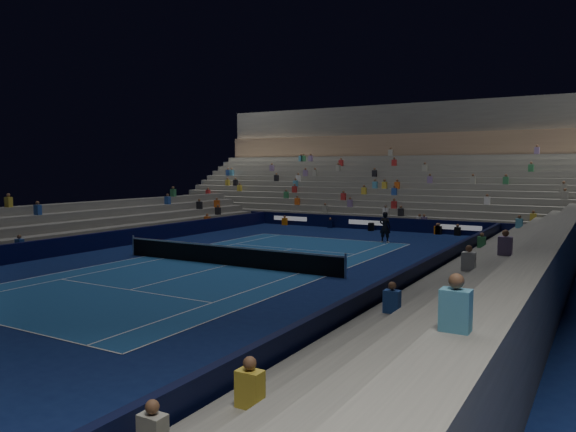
# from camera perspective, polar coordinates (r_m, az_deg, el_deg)

# --- Properties ---
(ground) EXTENTS (90.00, 90.00, 0.00)m
(ground) POSITION_cam_1_polar(r_m,az_deg,el_deg) (27.41, -6.36, -5.11)
(ground) COLOR #0C1A4C
(ground) RESTS_ON ground
(court_surface) EXTENTS (10.97, 23.77, 0.01)m
(court_surface) POSITION_cam_1_polar(r_m,az_deg,el_deg) (27.41, -6.36, -5.10)
(court_surface) COLOR navy
(court_surface) RESTS_ON ground
(sponsor_barrier_far) EXTENTS (44.00, 0.25, 1.00)m
(sponsor_barrier_far) POSITION_cam_1_polar(r_m,az_deg,el_deg) (43.47, 8.34, -0.73)
(sponsor_barrier_far) COLOR black
(sponsor_barrier_far) RESTS_ON ground
(sponsor_barrier_east) EXTENTS (0.25, 37.00, 1.00)m
(sponsor_barrier_east) POSITION_cam_1_polar(r_m,az_deg,el_deg) (22.98, 13.54, -5.93)
(sponsor_barrier_east) COLOR black
(sponsor_barrier_east) RESTS_ON ground
(sponsor_barrier_west) EXTENTS (0.25, 37.00, 1.00)m
(sponsor_barrier_west) POSITION_cam_1_polar(r_m,az_deg,el_deg) (33.97, -19.63, -2.56)
(sponsor_barrier_west) COLOR black
(sponsor_barrier_west) RESTS_ON ground
(grandstand_main) EXTENTS (44.00, 15.20, 11.20)m
(grandstand_main) POSITION_cam_1_polar(r_m,az_deg,el_deg) (52.12, 12.25, 3.32)
(grandstand_main) COLOR slate
(grandstand_main) RESTS_ON ground
(grandstand_east) EXTENTS (5.00, 37.00, 2.50)m
(grandstand_east) POSITION_cam_1_polar(r_m,az_deg,el_deg) (22.18, 22.21, -5.46)
(grandstand_east) COLOR slate
(grandstand_east) RESTS_ON ground
(grandstand_west) EXTENTS (5.00, 37.00, 2.50)m
(grandstand_west) POSITION_cam_1_polar(r_m,az_deg,el_deg) (36.63, -23.15, -1.49)
(grandstand_west) COLOR slate
(grandstand_west) RESTS_ON ground
(tennis_net) EXTENTS (12.90, 0.10, 1.10)m
(tennis_net) POSITION_cam_1_polar(r_m,az_deg,el_deg) (27.33, -6.37, -4.07)
(tennis_net) COLOR #B2B2B7
(tennis_net) RESTS_ON ground
(tennis_player) EXTENTS (0.76, 0.52, 2.00)m
(tennis_player) POSITION_cam_1_polar(r_m,az_deg,el_deg) (35.89, 10.03, -1.15)
(tennis_player) COLOR black
(tennis_player) RESTS_ON ground
(broadcast_camera) EXTENTS (0.59, 0.97, 0.60)m
(broadcast_camera) POSITION_cam_1_polar(r_m,az_deg,el_deg) (42.66, 8.62, -1.10)
(broadcast_camera) COLOR black
(broadcast_camera) RESTS_ON ground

